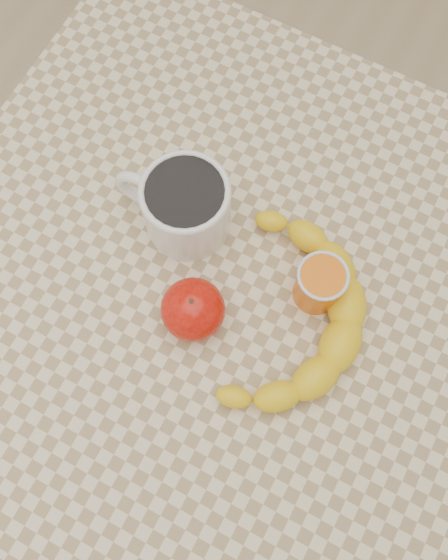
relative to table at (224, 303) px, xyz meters
The scene contains 6 objects.
ground 0.66m from the table, ahead, with size 3.00×3.00×0.00m, color tan.
table is the anchor object (origin of this frame).
coffee_mug 0.17m from the table, 147.35° to the left, with size 0.16×0.12×0.09m.
orange_juice_glass 0.17m from the table, 22.49° to the left, with size 0.06×0.06×0.07m.
apple 0.13m from the table, 103.34° to the right, with size 0.09×0.09×0.07m.
banana 0.15m from the table, ahead, with size 0.24×0.33×0.05m, color yellow, non-canonical shape.
Camera 1 is at (0.11, -0.21, 1.51)m, focal length 40.00 mm.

